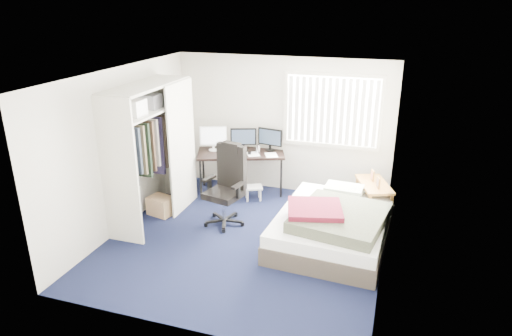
{
  "coord_description": "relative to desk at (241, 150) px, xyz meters",
  "views": [
    {
      "loc": [
        2.03,
        -5.77,
        3.45
      ],
      "look_at": [
        0.03,
        0.4,
        1.02
      ],
      "focal_mm": 32.0,
      "sensor_mm": 36.0,
      "label": 1
    }
  ],
  "objects": [
    {
      "name": "bed",
      "position": [
        1.96,
        -1.43,
        -0.51
      ],
      "size": [
        1.7,
        2.2,
        0.69
      ],
      "color": "#3A322A",
      "rests_on": "ground"
    },
    {
      "name": "desk",
      "position": [
        0.0,
        0.0,
        0.0
      ],
      "size": [
        1.74,
        1.23,
        1.24
      ],
      "color": "black",
      "rests_on": "ground"
    },
    {
      "name": "room_shell",
      "position": [
        0.7,
        -1.75,
        0.71
      ],
      "size": [
        4.2,
        4.2,
        4.2
      ],
      "color": "silver",
      "rests_on": "ground"
    },
    {
      "name": "closet",
      "position": [
        -0.97,
        -1.49,
        0.55
      ],
      "size": [
        0.64,
        1.84,
        2.22
      ],
      "color": "beige",
      "rests_on": "ground"
    },
    {
      "name": "window_assembly",
      "position": [
        1.6,
        0.29,
        0.8
      ],
      "size": [
        1.72,
        0.09,
        1.32
      ],
      "color": "white",
      "rests_on": "ground"
    },
    {
      "name": "pine_box",
      "position": [
        -0.95,
        -1.37,
        -0.65
      ],
      "size": [
        0.47,
        0.4,
        0.31
      ],
      "primitive_type": "cube",
      "rotation": [
        0.0,
        0.0,
        -0.24
      ],
      "color": "#A48352",
      "rests_on": "ground"
    },
    {
      "name": "office_chair",
      "position": [
        0.21,
        -1.28,
        -0.3
      ],
      "size": [
        0.75,
        0.75,
        1.32
      ],
      "color": "black",
      "rests_on": "ground"
    },
    {
      "name": "footstool",
      "position": [
        0.35,
        -0.33,
        -0.6
      ],
      "size": [
        0.39,
        0.36,
        0.26
      ],
      "color": "white",
      "rests_on": "ground"
    },
    {
      "name": "ground",
      "position": [
        0.7,
        -1.75,
        -0.8
      ],
      "size": [
        4.2,
        4.2,
        0.0
      ],
      "primitive_type": "plane",
      "color": "black",
      "rests_on": "ground"
    },
    {
      "name": "nightstand",
      "position": [
        2.45,
        -0.34,
        -0.28
      ],
      "size": [
        0.7,
        0.95,
        0.77
      ],
      "color": "brown",
      "rests_on": "ground"
    }
  ]
}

